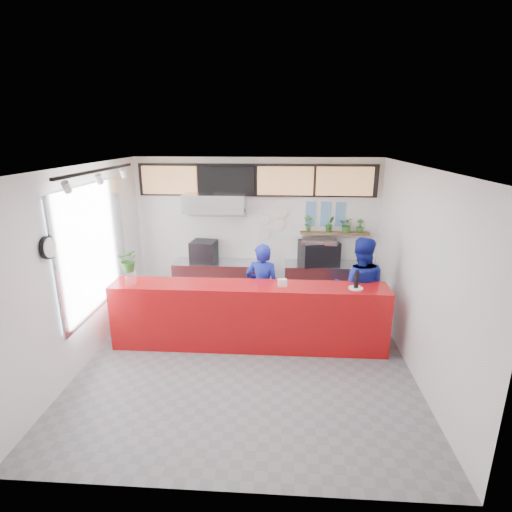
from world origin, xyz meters
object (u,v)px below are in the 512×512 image
at_px(service_counter, 249,316).
at_px(staff_right, 359,288).
at_px(espresso_machine, 319,253).
at_px(staff_center, 262,288).
at_px(panini_oven, 204,251).
at_px(pepper_mill, 356,279).

bearing_deg(service_counter, staff_right, 14.36).
distance_m(service_counter, espresso_machine, 2.28).
bearing_deg(staff_center, panini_oven, -36.03).
bearing_deg(staff_center, staff_right, -174.49).
height_order(service_counter, espresso_machine, espresso_machine).
distance_m(service_counter, staff_right, 1.95).
height_order(staff_center, pepper_mill, staff_center).
bearing_deg(pepper_mill, espresso_machine, 102.87).
bearing_deg(staff_right, pepper_mill, 79.82).
bearing_deg(panini_oven, pepper_mill, -26.49).
relative_size(staff_center, staff_right, 0.91).
xyz_separation_m(panini_oven, staff_right, (2.94, -1.32, -0.22)).
xyz_separation_m(service_counter, staff_center, (0.20, 0.56, 0.27)).
xyz_separation_m(staff_right, pepper_mill, (-0.16, -0.53, 0.35)).
bearing_deg(panini_oven, service_counter, -51.91).
bearing_deg(espresso_machine, panini_oven, 165.71).
distance_m(panini_oven, espresso_machine, 2.35).
bearing_deg(staff_center, pepper_mill, 166.22).
height_order(service_counter, staff_center, staff_center).
distance_m(staff_center, staff_right, 1.67).
height_order(panini_oven, staff_center, staff_center).
distance_m(panini_oven, pepper_mill, 3.34).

